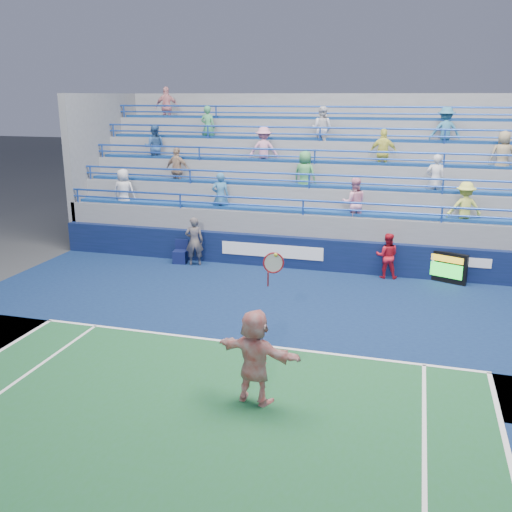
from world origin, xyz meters
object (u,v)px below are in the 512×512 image
(serve_speed_board, at_px, (444,267))
(judge_chair, at_px, (181,256))
(ball_girl, at_px, (387,256))
(line_judge, at_px, (194,241))
(tennis_player, at_px, (255,357))

(serve_speed_board, xyz_separation_m, judge_chair, (-8.95, -0.29, -0.24))
(judge_chair, distance_m, ball_girl, 7.18)
(line_judge, bearing_deg, ball_girl, 161.39)
(judge_chair, distance_m, line_judge, 0.85)
(tennis_player, bearing_deg, line_judge, 118.68)
(line_judge, bearing_deg, tennis_player, 97.18)
(serve_speed_board, height_order, judge_chair, serve_speed_board)
(tennis_player, height_order, line_judge, tennis_player)
(line_judge, bearing_deg, judge_chair, -31.75)
(ball_girl, bearing_deg, judge_chair, -2.04)
(judge_chair, relative_size, ball_girl, 0.55)
(serve_speed_board, relative_size, judge_chair, 1.69)
(ball_girl, bearing_deg, serve_speed_board, 178.13)
(serve_speed_board, relative_size, tennis_player, 0.46)
(tennis_player, bearing_deg, serve_speed_board, 66.61)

